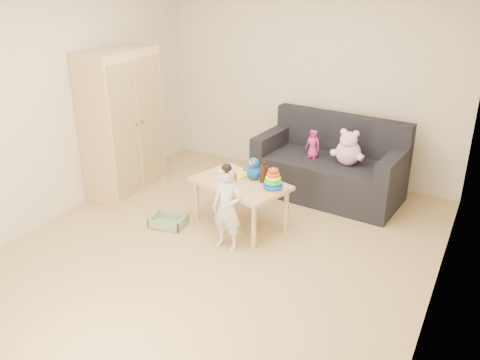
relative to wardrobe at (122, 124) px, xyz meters
The scene contains 13 objects.
room 1.90m from the wardrobe, 19.56° to the right, with size 4.50×4.50×4.50m.
wardrobe is the anchor object (origin of this frame).
sofa 2.57m from the wardrobe, 24.53° to the left, with size 1.73×0.86×0.49m, color black.
play_table 1.80m from the wardrobe, ahead, with size 0.99×0.63×0.52m, color tan.
storage_bin 1.39m from the wardrobe, 27.95° to the right, with size 0.37×0.28×0.11m, color gray, non-canonical shape.
toddler 1.94m from the wardrobe, 18.91° to the right, with size 0.32×0.21×0.86m, color silver.
pink_bear 2.69m from the wardrobe, 21.26° to the left, with size 0.31×0.27×0.36m, color #FFBBE0, non-canonical shape.
doll 2.30m from the wardrobe, 25.40° to the left, with size 0.17×0.12×0.34m, color #D4278B.
ring_stacker 2.10m from the wardrobe, ahead, with size 0.21×0.21×0.24m.
brown_bottle 1.92m from the wardrobe, ahead, with size 0.08×0.08×0.23m.
blue_plush 1.79m from the wardrobe, ahead, with size 0.21×0.16×0.25m, color blue, non-canonical shape.
wooden_figure 1.66m from the wardrobe, ahead, with size 0.04×0.03×0.11m, color brown, non-canonical shape.
yellow_book 1.63m from the wardrobe, ahead, with size 0.21×0.21×0.02m, color #FFF21A.
Camera 1 is at (2.25, -3.88, 2.67)m, focal length 38.00 mm.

